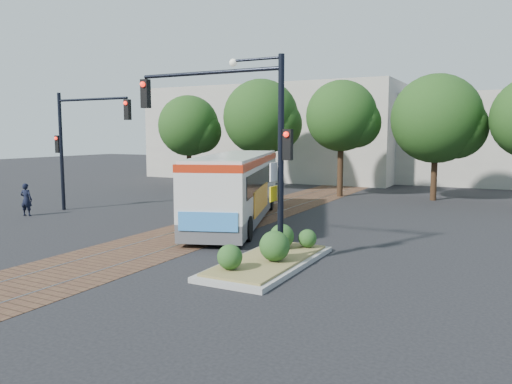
# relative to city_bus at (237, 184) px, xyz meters

# --- Properties ---
(ground) EXTENTS (120.00, 120.00, 0.00)m
(ground) POSITION_rel_city_bus_xyz_m (-0.23, -5.15, -1.68)
(ground) COLOR black
(ground) RESTS_ON ground
(trackbed) EXTENTS (3.60, 40.00, 0.02)m
(trackbed) POSITION_rel_city_bus_xyz_m (-0.23, -1.15, -1.67)
(trackbed) COLOR #523725
(trackbed) RESTS_ON ground
(tree_row) EXTENTS (26.40, 5.60, 7.67)m
(tree_row) POSITION_rel_city_bus_xyz_m (0.98, 11.27, 3.17)
(tree_row) COLOR #382314
(tree_row) RESTS_ON ground
(warehouses) EXTENTS (40.00, 13.00, 8.00)m
(warehouses) POSITION_rel_city_bus_xyz_m (-0.75, 23.60, 2.13)
(warehouses) COLOR #ADA899
(warehouses) RESTS_ON ground
(city_bus) EXTENTS (6.03, 11.39, 3.02)m
(city_bus) POSITION_rel_city_bus_xyz_m (0.00, 0.00, 0.00)
(city_bus) COLOR #4C4C4E
(city_bus) RESTS_ON ground
(traffic_island) EXTENTS (2.20, 5.20, 1.13)m
(traffic_island) POSITION_rel_city_bus_xyz_m (4.59, -6.05, -1.35)
(traffic_island) COLOR gray
(traffic_island) RESTS_ON ground
(signal_pole_main) EXTENTS (5.49, 0.46, 6.00)m
(signal_pole_main) POSITION_rel_city_bus_xyz_m (3.63, -5.96, 2.48)
(signal_pole_main) COLOR black
(signal_pole_main) RESTS_ON ground
(signal_pole_left) EXTENTS (4.99, 0.34, 6.00)m
(signal_pole_left) POSITION_rel_city_bus_xyz_m (-8.60, -1.16, 2.18)
(signal_pole_left) COLOR black
(signal_pole_left) RESTS_ON ground
(officer) EXTENTS (0.66, 0.54, 1.58)m
(officer) POSITION_rel_city_bus_xyz_m (-9.77, -3.34, -0.89)
(officer) COLOR black
(officer) RESTS_ON ground
(parked_car) EXTENTS (3.89, 1.60, 1.13)m
(parked_car) POSITION_rel_city_bus_xyz_m (-6.91, 9.71, -1.12)
(parked_car) COLOR black
(parked_car) RESTS_ON ground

